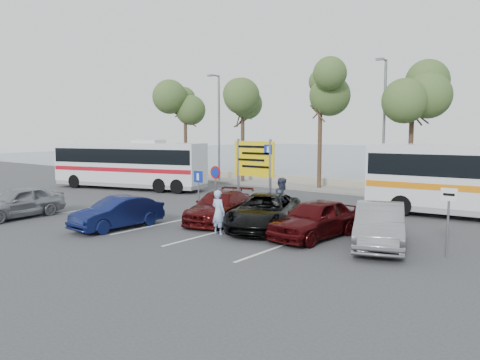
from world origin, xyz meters
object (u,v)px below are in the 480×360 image
Objects in this scene: car_silver_a at (18,202)px; pedestrian_far at (283,200)px; direction_sign at (254,165)px; car_red at (315,219)px; pedestrian_near at (218,212)px; street_lamp_left at (218,122)px; car_maroon at (220,207)px; street_lamp_right at (384,120)px; car_silver_b at (379,225)px; car_blue at (118,213)px; suv_black at (265,212)px; coach_bus_left at (129,166)px.

car_silver_a is 12.05m from pedestrian_far.
direction_sign reaches higher than car_red.
pedestrian_near is 0.89× the size of pedestrian_far.
car_red is (15.20, -12.21, -3.87)m from street_lamp_left.
street_lamp_right is at bearing 61.16° from car_maroon.
pedestrian_far is (-5.05, 1.72, 0.22)m from car_silver_b.
street_lamp_right reaches higher than pedestrian_far.
street_lamp_right is 2.06× the size of car_blue.
street_lamp_left is at bearing 115.07° from suv_black.
car_maroon is 2.53m from pedestrian_near.
car_silver_a is 13.53m from car_red.
car_maroon is (-0.60, -1.70, -1.77)m from direction_sign.
car_silver_b is at bearing -14.43° from direction_sign.
suv_black is 2.63× the size of pedestrian_far.
car_blue is at bearing -140.21° from car_maroon.
pedestrian_near is (-3.20, -1.76, 0.13)m from car_red.
car_red is at bearing -16.80° from coach_bus_left.
pedestrian_near is at bearing 13.80° from car_silver_a.
car_maroon reaches higher than car_blue.
car_silver_a is at bearing 120.99° from pedestrian_far.
car_silver_a reaches higher than car_blue.
street_lamp_right is at bearing 0.00° from street_lamp_left.
car_silver_b is at bearing 9.82° from car_red.
coach_bus_left reaches higher than car_silver_b.
street_lamp_left is at bearing 74.10° from coach_bus_left.
street_lamp_right is at bearing -5.44° from pedestrian_far.
car_silver_a is (2.55, -17.02, -3.89)m from street_lamp_left.
direction_sign reaches higher than coach_bus_left.
street_lamp_right is 0.73× the size of coach_bus_left.
car_silver_a is 1.07× the size of car_blue.
street_lamp_left is 4.14× the size of pedestrian_far.
coach_bus_left is at bearing 168.41° from car_red.
car_silver_b is at bearing -21.73° from suv_black.
pedestrian_far reaches higher than car_maroon.
pedestrian_far is (10.00, 6.72, 0.26)m from car_silver_a.
street_lamp_right reaches higher than car_red.
pedestrian_far is (2.15, 1.72, 0.31)m from car_maroon.
pedestrian_far is at bearing 140.44° from car_silver_b.
street_lamp_left is at bearing 180.00° from street_lamp_right.
car_red is at bearing -18.94° from car_maroon.
street_lamp_left reaches higher than direction_sign.
street_lamp_left and street_lamp_right have the same top height.
street_lamp_left is 16.63m from pedestrian_far.
coach_bus_left is 2.44× the size of car_silver_b.
pedestrian_near is at bearing -74.73° from direction_sign.
car_silver_a is at bearing -163.90° from car_blue.
street_lamp_right is 14.50m from pedestrian_near.
car_red is 3.28m from pedestrian_far.
pedestrian_far reaches higher than car_silver_b.
street_lamp_left is at bearing -44.35° from pedestrian_near.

